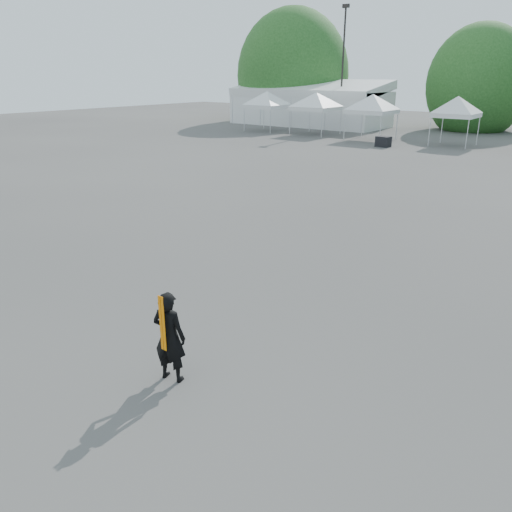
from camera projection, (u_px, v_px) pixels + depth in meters
The scene contains 11 objects.
ground at pixel (301, 320), 10.26m from camera, with size 120.00×120.00×0.00m, color #474442.
marquee at pixel (309, 104), 48.19m from camera, with size 15.00×6.25×4.23m.
light_pole_west at pixel (343, 61), 43.83m from camera, with size 0.60×0.25×10.30m.
tree_far_w at pixel (293, 76), 51.83m from camera, with size 4.80×4.80×7.30m.
tree_mid_w at pixel (478, 84), 43.13m from camera, with size 4.16×4.16×6.33m.
tent_a at pixel (267, 95), 42.81m from camera, with size 4.28×4.28×3.88m.
tent_b at pixel (316, 96), 40.30m from camera, with size 4.56×4.56×3.88m.
tent_c at pixel (373, 98), 36.90m from camera, with size 4.38×4.38×3.88m.
tent_d at pixel (458, 100), 33.82m from camera, with size 3.84×3.84×3.88m.
man at pixel (169, 337), 8.03m from camera, with size 0.65×0.51×1.57m.
crate_west at pixel (383, 142), 34.26m from camera, with size 0.91×0.71×0.71m, color black.
Camera 1 is at (4.91, -7.81, 4.77)m, focal length 35.00 mm.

